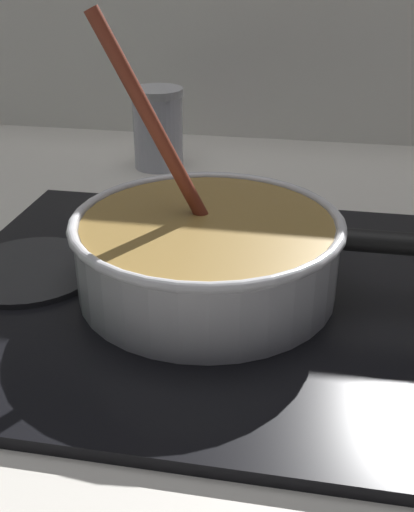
% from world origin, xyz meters
% --- Properties ---
extents(ground, '(2.40, 1.60, 0.04)m').
position_xyz_m(ground, '(0.00, 0.00, -0.02)').
color(ground, beige).
extents(hob_plate, '(0.56, 0.48, 0.01)m').
position_xyz_m(hob_plate, '(0.13, 0.18, 0.01)').
color(hob_plate, black).
rests_on(hob_plate, ground).
extents(burner_ring, '(0.20, 0.20, 0.01)m').
position_xyz_m(burner_ring, '(0.13, 0.18, 0.02)').
color(burner_ring, '#592D0C').
rests_on(burner_ring, hob_plate).
extents(spare_burner, '(0.16, 0.16, 0.01)m').
position_xyz_m(spare_burner, '(-0.07, 0.18, 0.01)').
color(spare_burner, '#262628').
rests_on(spare_burner, hob_plate).
extents(cooking_pan, '(0.40, 0.27, 0.27)m').
position_xyz_m(cooking_pan, '(0.13, 0.18, 0.06)').
color(cooking_pan, silver).
rests_on(cooking_pan, hob_plate).
extents(condiment_jar, '(0.08, 0.08, 0.13)m').
position_xyz_m(condiment_jar, '(-0.03, 0.59, 0.06)').
color(condiment_jar, silver).
rests_on(condiment_jar, ground).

